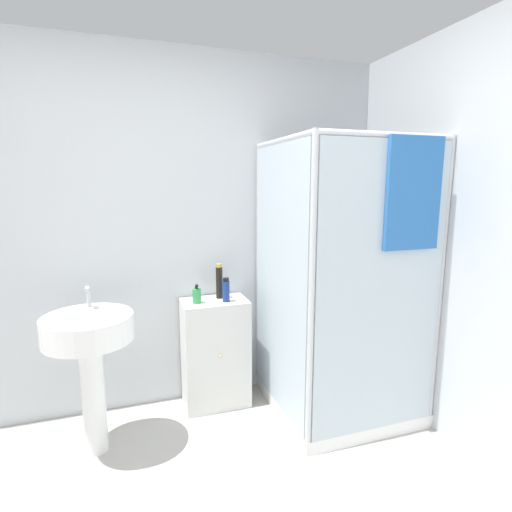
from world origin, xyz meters
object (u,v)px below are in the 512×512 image
(sink, at_px, (89,345))
(soap_dispenser, at_px, (197,295))
(shampoo_bottle_blue, at_px, (226,290))
(shampoo_bottle_tall_black, at_px, (219,282))

(sink, xyz_separation_m, soap_dispenser, (0.68, 0.27, 0.16))
(sink, xyz_separation_m, shampoo_bottle_blue, (0.88, 0.24, 0.19))
(shampoo_bottle_blue, bearing_deg, soap_dispenser, 171.30)
(sink, relative_size, shampoo_bottle_blue, 5.83)
(soap_dispenser, bearing_deg, shampoo_bottle_tall_black, 21.36)
(sink, bearing_deg, shampoo_bottle_blue, 15.16)
(soap_dispenser, distance_m, shampoo_bottle_tall_black, 0.20)
(soap_dispenser, relative_size, shampoo_bottle_blue, 0.79)
(shampoo_bottle_blue, bearing_deg, sink, -164.84)
(sink, relative_size, shampoo_bottle_tall_black, 3.94)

